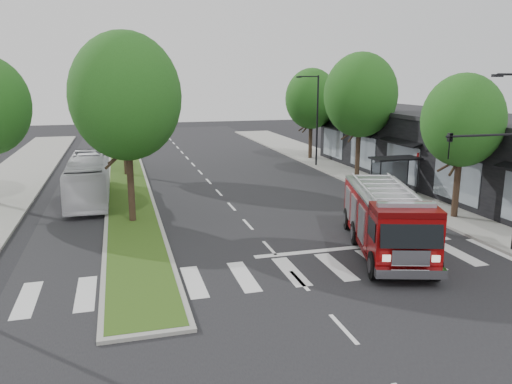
% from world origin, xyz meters
% --- Properties ---
extents(ground, '(140.00, 140.00, 0.00)m').
position_xyz_m(ground, '(0.00, 0.00, 0.00)').
color(ground, black).
rests_on(ground, ground).
extents(sidewalk_right, '(5.00, 80.00, 0.15)m').
position_xyz_m(sidewalk_right, '(12.50, 10.00, 0.07)').
color(sidewalk_right, gray).
rests_on(sidewalk_right, ground).
extents(median, '(3.00, 50.00, 0.15)m').
position_xyz_m(median, '(-6.00, 18.00, 0.08)').
color(median, gray).
rests_on(median, ground).
extents(storefront_row, '(8.00, 30.00, 5.00)m').
position_xyz_m(storefront_row, '(17.00, 10.00, 2.50)').
color(storefront_row, black).
rests_on(storefront_row, ground).
extents(bus_shelter, '(3.20, 1.60, 2.61)m').
position_xyz_m(bus_shelter, '(11.20, 8.15, 2.04)').
color(bus_shelter, black).
rests_on(bus_shelter, ground).
extents(tree_right_near, '(4.40, 4.40, 8.05)m').
position_xyz_m(tree_right_near, '(11.50, 2.00, 5.51)').
color(tree_right_near, black).
rests_on(tree_right_near, ground).
extents(tree_right_mid, '(5.60, 5.60, 9.72)m').
position_xyz_m(tree_right_mid, '(11.50, 14.00, 6.49)').
color(tree_right_mid, black).
rests_on(tree_right_mid, ground).
extents(tree_right_far, '(5.00, 5.00, 8.73)m').
position_xyz_m(tree_right_far, '(11.50, 24.00, 5.84)').
color(tree_right_far, black).
rests_on(tree_right_far, ground).
extents(tree_median_near, '(5.80, 5.80, 10.16)m').
position_xyz_m(tree_median_near, '(-6.00, 6.00, 6.81)').
color(tree_median_near, black).
rests_on(tree_median_near, ground).
extents(tree_median_far, '(5.60, 5.60, 9.72)m').
position_xyz_m(tree_median_far, '(-6.00, 20.00, 6.49)').
color(tree_median_far, black).
rests_on(tree_median_far, ground).
extents(streetlight_right_near, '(4.08, 0.22, 8.00)m').
position_xyz_m(streetlight_right_near, '(9.61, -3.50, 4.67)').
color(streetlight_right_near, black).
rests_on(streetlight_right_near, ground).
extents(streetlight_right_far, '(2.11, 0.20, 8.00)m').
position_xyz_m(streetlight_right_far, '(10.35, 20.00, 4.48)').
color(streetlight_right_far, black).
rests_on(streetlight_right_far, ground).
extents(fire_engine, '(5.06, 9.16, 3.05)m').
position_xyz_m(fire_engine, '(5.01, -1.71, 1.46)').
color(fire_engine, '#4F0405').
rests_on(fire_engine, ground).
extents(city_bus, '(2.40, 10.23, 2.85)m').
position_xyz_m(city_bus, '(-8.50, 12.13, 1.42)').
color(city_bus, white).
rests_on(city_bus, ground).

